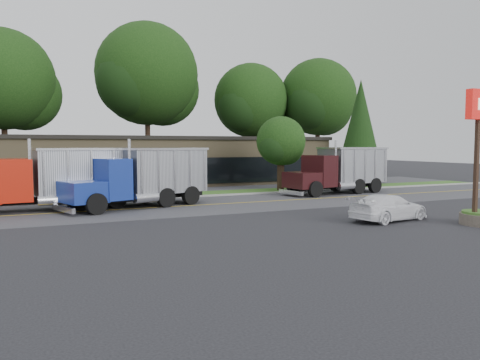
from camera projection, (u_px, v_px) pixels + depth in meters
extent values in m
plane|color=#313136|center=(245.00, 233.00, 18.82)|extent=(140.00, 140.00, 0.00)
cube|color=#55555A|center=(180.00, 206.00, 27.01)|extent=(60.00, 8.00, 0.02)
cube|color=gold|center=(180.00, 206.00, 27.01)|extent=(60.00, 0.12, 0.01)
cube|color=#9E9E99|center=(161.00, 199.00, 30.83)|extent=(60.00, 0.30, 0.12)
cube|color=#346121|center=(155.00, 196.00, 32.47)|extent=(60.00, 3.40, 0.03)
cube|color=#55555A|center=(139.00, 190.00, 37.01)|extent=(60.00, 7.00, 0.02)
cube|color=#877352|center=(147.00, 162.00, 43.14)|extent=(32.00, 12.00, 4.00)
cube|color=#332116|center=(476.00, 167.00, 20.45)|extent=(0.16, 0.16, 5.00)
cylinder|color=#382619|center=(5.00, 154.00, 45.46)|extent=(0.56, 0.56, 5.31)
sphere|color=black|center=(3.00, 79.00, 44.92)|extent=(9.72, 9.72, 9.72)
sphere|color=black|center=(24.00, 94.00, 46.86)|extent=(7.29, 7.29, 7.29)
cylinder|color=#382619|center=(148.00, 150.00, 51.16)|extent=(0.56, 0.56, 6.04)
sphere|color=black|center=(147.00, 74.00, 50.54)|extent=(11.05, 11.05, 11.05)
sphere|color=black|center=(162.00, 89.00, 52.75)|extent=(8.28, 8.28, 8.28)
sphere|color=black|center=(133.00, 82.00, 48.97)|extent=(7.59, 7.59, 7.59)
cylinder|color=#382619|center=(251.00, 155.00, 55.20)|extent=(0.56, 0.56, 4.71)
sphere|color=black|center=(251.00, 100.00, 54.73)|extent=(8.62, 8.62, 8.62)
sphere|color=black|center=(259.00, 111.00, 56.45)|extent=(6.47, 6.47, 6.47)
sphere|color=black|center=(243.00, 107.00, 53.50)|extent=(5.93, 5.93, 5.93)
cylinder|color=#382619|center=(317.00, 154.00, 56.65)|extent=(0.56, 0.56, 5.00)
sphere|color=black|center=(318.00, 97.00, 56.14)|extent=(9.15, 9.15, 9.15)
sphere|color=black|center=(324.00, 108.00, 57.97)|extent=(6.86, 6.86, 6.86)
sphere|color=black|center=(312.00, 103.00, 54.84)|extent=(6.29, 6.29, 6.29)
cylinder|color=#382619|center=(359.00, 178.00, 43.34)|extent=(0.44, 0.44, 1.00)
cone|color=black|center=(360.00, 126.00, 42.98)|extent=(4.21, 4.21, 8.60)
cylinder|color=#382619|center=(281.00, 177.00, 36.48)|extent=(0.56, 0.56, 2.08)
sphere|color=black|center=(281.00, 141.00, 36.27)|extent=(3.81, 3.81, 3.81)
sphere|color=black|center=(286.00, 147.00, 37.03)|extent=(2.86, 2.86, 2.86)
sphere|color=black|center=(276.00, 145.00, 35.73)|extent=(2.62, 2.62, 2.62)
cube|color=black|center=(58.00, 199.00, 25.68)|extent=(8.99, 1.86, 0.28)
cube|color=red|center=(15.00, 180.00, 24.53)|extent=(1.78, 2.54, 2.20)
cube|color=black|center=(0.00, 173.00, 24.17)|extent=(0.26, 2.10, 0.90)
cube|color=silver|center=(87.00, 172.00, 26.34)|extent=(5.56, 3.00, 2.50)
cube|color=silver|center=(86.00, 149.00, 26.24)|extent=(5.72, 3.17, 0.12)
cylinder|color=black|center=(90.00, 195.00, 27.63)|extent=(1.13, 0.45, 1.10)
cylinder|color=black|center=(99.00, 199.00, 25.64)|extent=(1.13, 0.45, 1.10)
cube|color=black|center=(142.00, 197.00, 26.76)|extent=(7.97, 3.59, 0.28)
cube|color=navy|center=(83.00, 192.00, 24.32)|extent=(2.58, 2.81, 1.10)
cube|color=navy|center=(110.00, 179.00, 25.35)|extent=(2.11, 2.73, 2.20)
cube|color=black|center=(100.00, 172.00, 24.90)|extent=(0.74, 2.00, 0.90)
cube|color=silver|center=(162.00, 171.00, 27.61)|extent=(5.38, 3.94, 2.50)
cube|color=silver|center=(162.00, 149.00, 27.52)|extent=(5.58, 4.13, 0.12)
cylinder|color=black|center=(77.00, 200.00, 25.31)|extent=(1.15, 0.69, 1.10)
cylinder|color=black|center=(96.00, 204.00, 23.64)|extent=(1.15, 0.69, 1.10)
cylinder|color=black|center=(157.00, 193.00, 28.80)|extent=(1.15, 0.69, 1.10)
cylinder|color=black|center=(179.00, 196.00, 27.13)|extent=(1.15, 0.69, 1.10)
cube|color=black|center=(338.00, 186.00, 34.25)|extent=(7.90, 2.06, 0.28)
cube|color=black|center=(302.00, 180.00, 32.41)|extent=(2.17, 2.53, 1.10)
cube|color=black|center=(319.00, 171.00, 33.17)|extent=(1.68, 2.56, 2.20)
cube|color=black|center=(313.00, 165.00, 32.83)|extent=(0.35, 2.09, 0.90)
cube|color=silver|center=(352.00, 166.00, 34.87)|extent=(4.98, 3.12, 2.50)
cube|color=silver|center=(353.00, 148.00, 34.77)|extent=(5.15, 3.28, 0.12)
cylinder|color=black|center=(294.00, 187.00, 33.51)|extent=(1.14, 0.50, 1.10)
cylinder|color=black|center=(315.00, 189.00, 31.57)|extent=(1.14, 0.50, 1.10)
cylinder|color=black|center=(344.00, 184.00, 36.13)|extent=(1.14, 0.50, 1.10)
cylinder|color=black|center=(367.00, 186.00, 34.18)|extent=(1.14, 0.50, 1.10)
imported|color=white|center=(389.00, 207.00, 21.97)|extent=(4.50, 2.45, 1.24)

